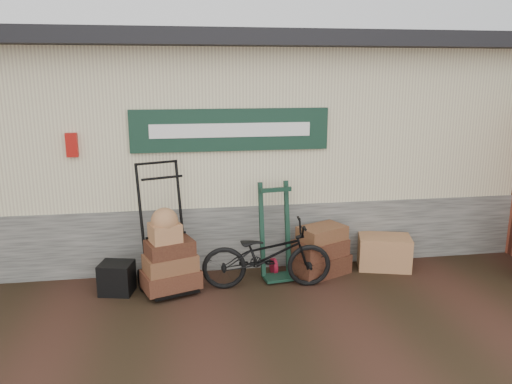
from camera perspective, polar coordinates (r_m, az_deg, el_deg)
ground at (r=6.22m, az=1.17°, el=-12.04°), size 80.00×80.00×0.00m
station_building at (r=8.38m, az=-2.21°, el=6.20°), size 14.40×4.10×3.20m
porter_trolley at (r=6.31m, az=-10.44°, el=-3.87°), size 0.98×0.85×1.64m
green_barrow at (r=6.60m, az=2.27°, el=-4.50°), size 0.51×0.45×1.28m
suitcase_stack at (r=6.85m, az=7.31°, el=-6.59°), size 0.90×0.76×0.68m
wicker_hamper at (r=7.26m, az=14.43°, el=-6.66°), size 0.81×0.64×0.46m
black_trunk at (r=6.52m, az=-15.62°, el=-9.44°), size 0.46×0.42×0.39m
bicycle at (r=6.34m, az=1.25°, el=-6.82°), size 0.69×1.68×0.96m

